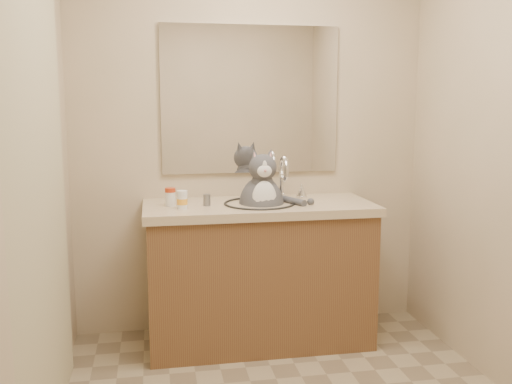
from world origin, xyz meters
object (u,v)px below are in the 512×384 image
(cat, at_px, (262,201))
(pill_bottle_redcap, at_px, (170,197))
(pill_bottle_orange, at_px, (182,200))
(grey_canister, at_px, (207,200))

(cat, xyz_separation_m, pill_bottle_redcap, (-0.53, 0.01, 0.04))
(pill_bottle_orange, bearing_deg, pill_bottle_redcap, 121.88)
(pill_bottle_orange, distance_m, grey_canister, 0.16)
(cat, relative_size, grey_canister, 7.92)
(cat, relative_size, pill_bottle_redcap, 5.08)
(pill_bottle_redcap, xyz_separation_m, grey_canister, (0.21, -0.03, -0.02))
(pill_bottle_orange, height_order, grey_canister, pill_bottle_orange)
(cat, bearing_deg, pill_bottle_redcap, 179.86)
(pill_bottle_redcap, distance_m, grey_canister, 0.21)
(pill_bottle_redcap, bearing_deg, grey_canister, -7.36)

